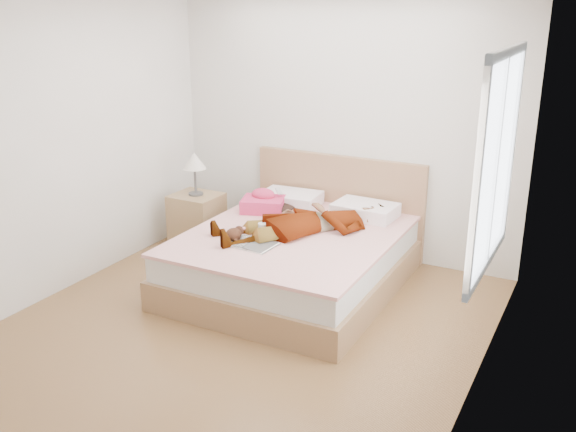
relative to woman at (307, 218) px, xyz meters
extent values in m
plane|color=#4F3318|center=(-0.07, -1.08, -0.63)|extent=(4.00, 4.00, 0.00)
imported|color=white|center=(0.00, 0.00, 0.00)|extent=(1.59, 1.70, 0.23)
ellipsoid|color=black|center=(-0.57, 0.45, -0.07)|extent=(0.66, 0.72, 0.09)
cube|color=silver|center=(-0.50, 0.40, 0.07)|extent=(0.10, 0.10, 0.05)
plane|color=silver|center=(-0.07, 0.92, 0.67)|extent=(3.60, 0.00, 3.60)
plane|color=silver|center=(-0.07, -3.08, 0.67)|extent=(3.60, 0.00, 3.60)
plane|color=silver|center=(-1.87, -1.08, 0.67)|extent=(0.00, 4.00, 4.00)
plane|color=white|center=(1.73, -1.08, 0.67)|extent=(0.00, 4.00, 4.00)
cube|color=white|center=(1.71, -0.78, 0.87)|extent=(0.02, 1.10, 1.30)
cube|color=silver|center=(1.71, -1.36, 0.87)|extent=(0.04, 0.06, 1.42)
cube|color=silver|center=(1.71, -0.20, 0.87)|extent=(0.04, 0.06, 1.42)
cube|color=silver|center=(1.71, -0.78, 0.19)|extent=(0.04, 1.22, 0.06)
cube|color=silver|center=(1.71, -0.78, 1.55)|extent=(0.04, 1.22, 0.06)
cube|color=silver|center=(1.70, -0.78, 0.87)|extent=(0.03, 0.04, 1.30)
cube|color=brown|center=(-0.07, -0.13, -0.50)|extent=(1.78, 2.08, 0.26)
cube|color=silver|center=(-0.07, -0.13, -0.26)|extent=(1.70, 2.00, 0.22)
cube|color=silver|center=(-0.07, -0.13, -0.13)|extent=(1.74, 2.04, 0.03)
cube|color=olive|center=(-0.07, 0.88, -0.13)|extent=(1.80, 0.07, 1.00)
cube|color=white|center=(-0.47, 0.59, -0.05)|extent=(0.61, 0.44, 0.13)
cube|color=white|center=(0.33, 0.59, -0.05)|extent=(0.60, 0.43, 0.13)
cube|color=#EB4069|center=(-0.62, 0.29, -0.05)|extent=(0.49, 0.44, 0.13)
ellipsoid|color=#D4395F|center=(-0.64, 0.34, 0.04)|extent=(0.25, 0.20, 0.12)
cube|color=white|center=(-0.26, -0.55, -0.11)|extent=(0.44, 0.31, 0.01)
cube|color=white|center=(-0.37, -0.54, -0.10)|extent=(0.23, 0.29, 0.02)
cube|color=black|center=(-0.15, -0.56, -0.10)|extent=(0.23, 0.29, 0.02)
cylinder|color=white|center=(-0.29, -0.28, -0.06)|extent=(0.10, 0.10, 0.10)
torus|color=white|center=(-0.24, -0.29, -0.06)|extent=(0.07, 0.02, 0.07)
cylinder|color=black|center=(-0.29, -0.28, -0.02)|extent=(0.08, 0.08, 0.00)
ellipsoid|color=#321B0E|center=(-0.44, -0.54, -0.06)|extent=(0.14, 0.16, 0.11)
ellipsoid|color=#F9E7D0|center=(-0.44, -0.55, -0.05)|extent=(0.08, 0.08, 0.06)
sphere|color=black|center=(-0.43, -0.45, -0.05)|extent=(0.08, 0.08, 0.08)
sphere|color=pink|center=(-0.46, -0.43, -0.03)|extent=(0.03, 0.03, 0.03)
sphere|color=pink|center=(-0.40, -0.43, -0.03)|extent=(0.03, 0.03, 0.03)
ellipsoid|color=black|center=(-0.49, -0.57, -0.09)|extent=(0.03, 0.05, 0.03)
ellipsoid|color=black|center=(-0.39, -0.58, -0.09)|extent=(0.03, 0.05, 0.03)
cube|color=brown|center=(-1.38, 0.25, -0.34)|extent=(0.48, 0.43, 0.58)
cylinder|color=#474747|center=(-1.38, 0.25, -0.04)|extent=(0.15, 0.15, 0.02)
cylinder|color=#505050|center=(-1.38, 0.25, 0.11)|extent=(0.03, 0.03, 0.30)
cone|color=silver|center=(-1.38, 0.25, 0.31)|extent=(0.24, 0.24, 0.17)
camera|label=1|loc=(2.36, -4.88, 1.85)|focal=40.00mm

